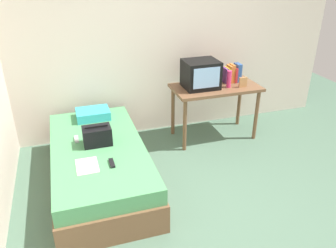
{
  "coord_description": "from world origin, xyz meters",
  "views": [
    {
      "loc": [
        -1.26,
        -2.39,
        2.3
      ],
      "look_at": [
        -0.2,
        0.91,
        0.58
      ],
      "focal_mm": 36.24,
      "sensor_mm": 36.0,
      "label": 1
    }
  ],
  "objects_px": {
    "desk": "(215,93)",
    "remote_silver": "(76,139)",
    "tv": "(201,74)",
    "picture_frame": "(243,82)",
    "bed": "(99,164)",
    "remote_dark": "(112,163)",
    "book_row": "(232,74)",
    "handbag": "(97,136)",
    "water_bottle": "(229,79)",
    "pillow": "(93,114)",
    "magazine": "(87,166)"
  },
  "relations": [
    {
      "from": "desk",
      "to": "bed",
      "type": "bearing_deg",
      "value": -159.53
    },
    {
      "from": "picture_frame",
      "to": "pillow",
      "type": "height_order",
      "value": "picture_frame"
    },
    {
      "from": "book_row",
      "to": "pillow",
      "type": "height_order",
      "value": "book_row"
    },
    {
      "from": "remote_silver",
      "to": "picture_frame",
      "type": "bearing_deg",
      "value": 7.44
    },
    {
      "from": "bed",
      "to": "remote_dark",
      "type": "xyz_separation_m",
      "value": [
        0.09,
        -0.41,
        0.25
      ]
    },
    {
      "from": "pillow",
      "to": "water_bottle",
      "type": "bearing_deg",
      "value": -6.02
    },
    {
      "from": "picture_frame",
      "to": "pillow",
      "type": "distance_m",
      "value": 1.98
    },
    {
      "from": "tv",
      "to": "picture_frame",
      "type": "xyz_separation_m",
      "value": [
        0.54,
        -0.16,
        -0.11
      ]
    },
    {
      "from": "bed",
      "to": "magazine",
      "type": "bearing_deg",
      "value": -111.25
    },
    {
      "from": "book_row",
      "to": "remote_silver",
      "type": "relative_size",
      "value": 1.73
    },
    {
      "from": "water_bottle",
      "to": "remote_dark",
      "type": "bearing_deg",
      "value": -151.24
    },
    {
      "from": "handbag",
      "to": "tv",
      "type": "bearing_deg",
      "value": 22.97
    },
    {
      "from": "book_row",
      "to": "picture_frame",
      "type": "distance_m",
      "value": 0.24
    },
    {
      "from": "handbag",
      "to": "magazine",
      "type": "bearing_deg",
      "value": -111.0
    },
    {
      "from": "bed",
      "to": "picture_frame",
      "type": "bearing_deg",
      "value": 13.59
    },
    {
      "from": "desk",
      "to": "handbag",
      "type": "xyz_separation_m",
      "value": [
        -1.66,
        -0.59,
        -0.08
      ]
    },
    {
      "from": "pillow",
      "to": "magazine",
      "type": "bearing_deg",
      "value": -99.64
    },
    {
      "from": "pillow",
      "to": "magazine",
      "type": "distance_m",
      "value": 1.11
    },
    {
      "from": "tv",
      "to": "book_row",
      "type": "height_order",
      "value": "tv"
    },
    {
      "from": "magazine",
      "to": "remote_dark",
      "type": "relative_size",
      "value": 1.86
    },
    {
      "from": "water_bottle",
      "to": "picture_frame",
      "type": "relative_size",
      "value": 1.66
    },
    {
      "from": "tv",
      "to": "picture_frame",
      "type": "height_order",
      "value": "tv"
    },
    {
      "from": "tv",
      "to": "picture_frame",
      "type": "bearing_deg",
      "value": -16.92
    },
    {
      "from": "magazine",
      "to": "remote_dark",
      "type": "distance_m",
      "value": 0.24
    },
    {
      "from": "handbag",
      "to": "pillow",
      "type": "bearing_deg",
      "value": 87.57
    },
    {
      "from": "tv",
      "to": "remote_dark",
      "type": "height_order",
      "value": "tv"
    },
    {
      "from": "handbag",
      "to": "remote_silver",
      "type": "relative_size",
      "value": 2.08
    },
    {
      "from": "book_row",
      "to": "pillow",
      "type": "relative_size",
      "value": 0.61
    },
    {
      "from": "tv",
      "to": "handbag",
      "type": "bearing_deg",
      "value": -157.03
    },
    {
      "from": "book_row",
      "to": "picture_frame",
      "type": "relative_size",
      "value": 1.85
    },
    {
      "from": "water_bottle",
      "to": "handbag",
      "type": "xyz_separation_m",
      "value": [
        -1.8,
        -0.5,
        -0.29
      ]
    },
    {
      "from": "bed",
      "to": "remote_silver",
      "type": "xyz_separation_m",
      "value": [
        -0.2,
        0.19,
        0.25
      ]
    },
    {
      "from": "picture_frame",
      "to": "bed",
      "type": "bearing_deg",
      "value": -166.41
    },
    {
      "from": "desk",
      "to": "book_row",
      "type": "distance_m",
      "value": 0.36
    },
    {
      "from": "picture_frame",
      "to": "magazine",
      "type": "xyz_separation_m",
      "value": [
        -2.13,
        -0.86,
        -0.34
      ]
    },
    {
      "from": "book_row",
      "to": "handbag",
      "type": "distance_m",
      "value": 2.07
    },
    {
      "from": "desk",
      "to": "book_row",
      "type": "bearing_deg",
      "value": 18.68
    },
    {
      "from": "desk",
      "to": "book_row",
      "type": "xyz_separation_m",
      "value": [
        0.28,
        0.09,
        0.21
      ]
    },
    {
      "from": "book_row",
      "to": "remote_silver",
      "type": "distance_m",
      "value": 2.25
    },
    {
      "from": "water_bottle",
      "to": "remote_silver",
      "type": "bearing_deg",
      "value": -170.44
    },
    {
      "from": "picture_frame",
      "to": "remote_silver",
      "type": "bearing_deg",
      "value": -172.56
    },
    {
      "from": "bed",
      "to": "remote_dark",
      "type": "height_order",
      "value": "remote_dark"
    },
    {
      "from": "book_row",
      "to": "picture_frame",
      "type": "bearing_deg",
      "value": -79.92
    },
    {
      "from": "handbag",
      "to": "picture_frame",
      "type": "bearing_deg",
      "value": 12.75
    },
    {
      "from": "desk",
      "to": "picture_frame",
      "type": "height_order",
      "value": "picture_frame"
    },
    {
      "from": "book_row",
      "to": "remote_dark",
      "type": "xyz_separation_m",
      "value": [
        -1.86,
        -1.13,
        -0.38
      ]
    },
    {
      "from": "remote_dark",
      "to": "pillow",
      "type": "bearing_deg",
      "value": 92.52
    },
    {
      "from": "water_bottle",
      "to": "book_row",
      "type": "xyz_separation_m",
      "value": [
        0.14,
        0.18,
        0.0
      ]
    },
    {
      "from": "desk",
      "to": "remote_silver",
      "type": "relative_size",
      "value": 8.06
    },
    {
      "from": "handbag",
      "to": "remote_dark",
      "type": "bearing_deg",
      "value": -79.91
    }
  ]
}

